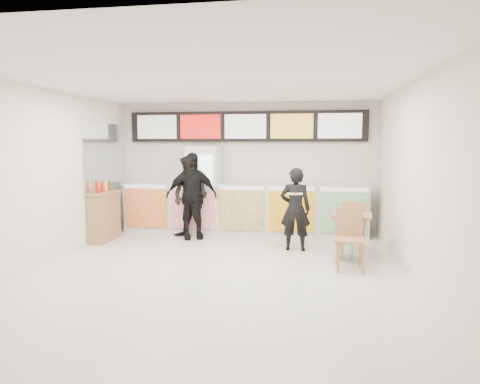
% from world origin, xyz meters
% --- Properties ---
extents(floor, '(7.00, 7.00, 0.00)m').
position_xyz_m(floor, '(0.00, 0.00, 0.00)').
color(floor, beige).
rests_on(floor, ground).
extents(ceiling, '(7.00, 7.00, 0.00)m').
position_xyz_m(ceiling, '(0.00, 0.00, 3.00)').
color(ceiling, white).
rests_on(ceiling, wall_back).
extents(wall_back, '(6.00, 0.00, 6.00)m').
position_xyz_m(wall_back, '(0.00, 3.50, 1.50)').
color(wall_back, silver).
rests_on(wall_back, floor).
extents(wall_left, '(0.00, 7.00, 7.00)m').
position_xyz_m(wall_left, '(-3.00, 0.00, 1.50)').
color(wall_left, silver).
rests_on(wall_left, floor).
extents(wall_right, '(0.00, 7.00, 7.00)m').
position_xyz_m(wall_right, '(3.00, 0.00, 1.50)').
color(wall_right, silver).
rests_on(wall_right, floor).
extents(service_counter, '(5.56, 0.77, 1.14)m').
position_xyz_m(service_counter, '(0.00, 3.09, 0.57)').
color(service_counter, silver).
rests_on(service_counter, floor).
extents(menu_board, '(5.50, 0.14, 0.70)m').
position_xyz_m(menu_board, '(0.00, 3.41, 2.45)').
color(menu_board, black).
rests_on(menu_board, wall_back).
extents(drinks_fridge, '(0.70, 0.67, 2.00)m').
position_xyz_m(drinks_fridge, '(-0.93, 3.11, 1.00)').
color(drinks_fridge, white).
rests_on(drinks_fridge, floor).
extents(mirror_panel, '(0.01, 2.00, 1.50)m').
position_xyz_m(mirror_panel, '(-2.99, 2.45, 1.75)').
color(mirror_panel, '#B2B7BF').
rests_on(mirror_panel, wall_left).
extents(customer_main, '(0.59, 0.39, 1.60)m').
position_xyz_m(customer_main, '(1.21, 1.72, 0.80)').
color(customer_main, black).
rests_on(customer_main, floor).
extents(customer_left, '(1.07, 0.96, 1.80)m').
position_xyz_m(customer_left, '(-1.04, 2.39, 0.90)').
color(customer_left, black).
rests_on(customer_left, floor).
extents(customer_mid, '(1.19, 0.83, 1.87)m').
position_xyz_m(customer_mid, '(-1.03, 2.43, 0.93)').
color(customer_mid, black).
rests_on(customer_mid, floor).
extents(pizza_slice, '(0.36, 0.36, 0.02)m').
position_xyz_m(pizza_slice, '(1.21, 1.27, 1.16)').
color(pizza_slice, beige).
rests_on(pizza_slice, customer_main).
extents(cafe_table, '(0.75, 1.74, 0.99)m').
position_xyz_m(cafe_table, '(2.20, 1.13, 0.58)').
color(cafe_table, '#9E7248').
rests_on(cafe_table, floor).
extents(condiment_ledge, '(0.38, 0.93, 1.24)m').
position_xyz_m(condiment_ledge, '(-2.82, 1.93, 0.53)').
color(condiment_ledge, '#9E7248').
rests_on(condiment_ledge, floor).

